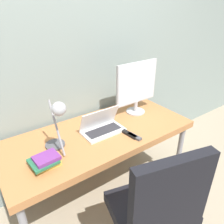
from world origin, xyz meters
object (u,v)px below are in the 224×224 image
at_px(laptop, 102,127).
at_px(monitor, 137,86).
at_px(desk_lamp, 58,122).
at_px(office_chair, 158,206).
at_px(book_stack, 46,161).

distance_m(laptop, monitor, 0.55).
xyz_separation_m(monitor, desk_lamp, (-0.90, -0.19, -0.01)).
bearing_deg(office_chair, desk_lamp, 117.51).
height_order(monitor, office_chair, monitor).
bearing_deg(monitor, book_stack, -166.01).
bearing_deg(office_chair, monitor, 57.43).
distance_m(desk_lamp, office_chair, 0.87).
bearing_deg(book_stack, office_chair, -50.81).
bearing_deg(laptop, monitor, 13.12).
bearing_deg(office_chair, book_stack, 129.19).
bearing_deg(desk_lamp, office_chair, -62.49).
bearing_deg(desk_lamp, book_stack, -155.52).
bearing_deg(laptop, book_stack, -165.27).
bearing_deg(monitor, desk_lamp, -167.80).
distance_m(laptop, office_chair, 0.78).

